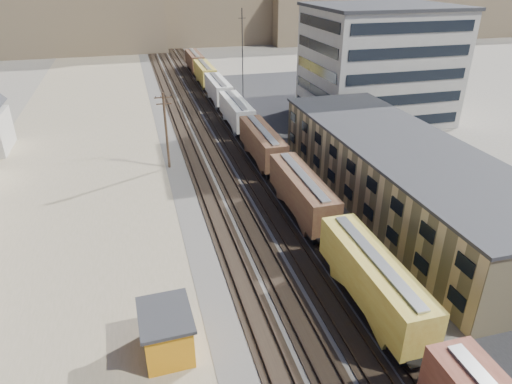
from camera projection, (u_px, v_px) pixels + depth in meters
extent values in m
cube|color=#4C4742|center=(221.00, 141.00, 69.19)|extent=(18.00, 200.00, 0.06)
cube|color=#857A5B|center=(77.00, 183.00, 55.84)|extent=(24.00, 180.00, 0.03)
cube|color=#232326|center=(403.00, 164.00, 61.45)|extent=(26.00, 120.00, 0.04)
cube|color=black|center=(188.00, 144.00, 67.98)|extent=(2.60, 200.00, 0.08)
cube|color=#38281E|center=(183.00, 144.00, 67.75)|extent=(0.08, 200.00, 0.16)
cube|color=#38281E|center=(193.00, 143.00, 68.09)|extent=(0.08, 200.00, 0.16)
cube|color=black|center=(208.00, 142.00, 68.68)|extent=(2.60, 200.00, 0.08)
cube|color=#38281E|center=(203.00, 142.00, 68.46)|extent=(0.08, 200.00, 0.16)
cube|color=#38281E|center=(212.00, 141.00, 68.80)|extent=(0.08, 200.00, 0.16)
cube|color=black|center=(227.00, 140.00, 69.39)|extent=(2.60, 200.00, 0.08)
cube|color=#38281E|center=(223.00, 140.00, 69.17)|extent=(0.08, 200.00, 0.16)
cube|color=#38281E|center=(232.00, 139.00, 69.51)|extent=(0.08, 200.00, 0.16)
cube|color=black|center=(245.00, 139.00, 70.06)|extent=(2.60, 200.00, 0.08)
cube|color=#38281E|center=(240.00, 138.00, 69.83)|extent=(0.08, 200.00, 0.16)
cube|color=#38281E|center=(250.00, 137.00, 70.17)|extent=(0.08, 200.00, 0.16)
cube|color=black|center=(406.00, 347.00, 30.97)|extent=(2.20, 2.20, 0.90)
cube|color=black|center=(342.00, 263.00, 39.73)|extent=(2.20, 2.20, 0.90)
cube|color=#B69330|center=(373.00, 277.00, 34.39)|extent=(3.00, 13.34, 3.40)
cube|color=#B7B7B2|center=(376.00, 257.00, 33.60)|extent=(0.90, 12.33, 0.16)
cube|color=black|center=(320.00, 233.00, 44.09)|extent=(2.20, 2.20, 0.90)
cube|color=black|center=(286.00, 189.00, 52.85)|extent=(2.20, 2.20, 0.90)
cube|color=#4D2A21|center=(302.00, 191.00, 47.51)|extent=(3.00, 13.34, 3.40)
cube|color=#B7B7B2|center=(303.00, 175.00, 46.72)|extent=(0.90, 12.32, 0.16)
cube|color=black|center=(273.00, 172.00, 57.21)|extent=(2.20, 2.20, 0.90)
cube|color=black|center=(252.00, 144.00, 65.97)|extent=(2.20, 2.20, 0.90)
cube|color=#4D2A21|center=(262.00, 142.00, 60.63)|extent=(3.00, 13.34, 3.40)
cube|color=#B7B7B2|center=(262.00, 129.00, 59.84)|extent=(0.90, 12.33, 0.16)
cube|color=black|center=(244.00, 133.00, 70.33)|extent=(2.20, 2.20, 0.90)
cube|color=black|center=(230.00, 115.00, 79.09)|extent=(2.20, 2.20, 0.90)
cube|color=#B9B5AD|center=(236.00, 111.00, 73.75)|extent=(3.00, 13.34, 3.40)
cube|color=#B7B7B2|center=(236.00, 100.00, 72.96)|extent=(0.90, 12.33, 0.16)
cube|color=black|center=(224.00, 107.00, 83.45)|extent=(2.20, 2.20, 0.90)
cube|color=black|center=(214.00, 93.00, 92.21)|extent=(2.20, 2.20, 0.90)
cube|color=#B9B5AD|center=(218.00, 89.00, 86.87)|extent=(3.00, 13.34, 3.40)
cube|color=#B7B7B2|center=(218.00, 79.00, 86.08)|extent=(0.90, 12.32, 0.16)
cube|color=black|center=(209.00, 87.00, 96.57)|extent=(2.20, 2.20, 0.90)
cube|color=black|center=(202.00, 77.00, 105.33)|extent=(2.20, 2.20, 0.90)
cube|color=#B69330|center=(205.00, 72.00, 99.99)|extent=(3.00, 13.34, 3.40)
cube|color=#B7B7B2|center=(204.00, 64.00, 99.20)|extent=(0.90, 12.32, 0.16)
cube|color=black|center=(198.00, 73.00, 109.69)|extent=(2.20, 2.20, 0.90)
cube|color=black|center=(192.00, 65.00, 118.45)|extent=(2.20, 2.20, 0.90)
cube|color=#4D2A21|center=(195.00, 60.00, 113.11)|extent=(3.00, 13.34, 3.40)
cube|color=#B7B7B2|center=(194.00, 53.00, 112.32)|extent=(0.90, 12.32, 0.16)
cube|color=tan|center=(400.00, 175.00, 49.61)|extent=(12.00, 40.00, 7.00)
cube|color=#2D2D30|center=(405.00, 144.00, 48.00)|extent=(12.40, 40.40, 0.30)
cube|color=black|center=(348.00, 192.00, 48.76)|extent=(0.12, 36.00, 1.20)
cube|color=black|center=(351.00, 167.00, 47.42)|extent=(0.12, 36.00, 1.20)
cube|color=#9E998E|center=(378.00, 65.00, 76.12)|extent=(22.00, 18.00, 18.00)
cube|color=#2D2D30|center=(384.00, 6.00, 72.02)|extent=(22.60, 18.60, 0.50)
cube|color=black|center=(316.00, 69.00, 73.51)|extent=(0.12, 16.00, 16.00)
cube|color=black|center=(407.00, 77.00, 68.31)|extent=(20.00, 0.12, 16.00)
cylinder|color=#382619|center=(166.00, 131.00, 58.06)|extent=(0.32, 0.32, 10.00)
cube|color=#382619|center=(163.00, 97.00, 56.09)|extent=(2.20, 0.14, 0.14)
cube|color=#382619|center=(164.00, 104.00, 56.45)|extent=(1.90, 0.14, 0.14)
cylinder|color=black|center=(168.00, 96.00, 56.17)|extent=(0.08, 0.08, 0.22)
cylinder|color=black|center=(243.00, 66.00, 75.24)|extent=(0.16, 0.16, 18.00)
cube|color=black|center=(242.00, 18.00, 71.89)|extent=(1.20, 0.08, 0.08)
cube|color=brown|center=(401.00, 9.00, 172.78)|extent=(110.00, 38.00, 18.00)
cube|color=orange|center=(167.00, 334.00, 30.96)|extent=(3.25, 4.24, 3.10)
cube|color=#2D2D30|center=(165.00, 315.00, 30.22)|extent=(3.68, 4.67, 0.26)
cube|color=black|center=(190.00, 328.00, 31.34)|extent=(0.14, 1.04, 1.03)
imported|color=#171A51|center=(347.00, 131.00, 71.50)|extent=(4.65, 5.30, 1.36)
imported|color=silver|center=(386.00, 103.00, 85.49)|extent=(2.69, 5.18, 1.68)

